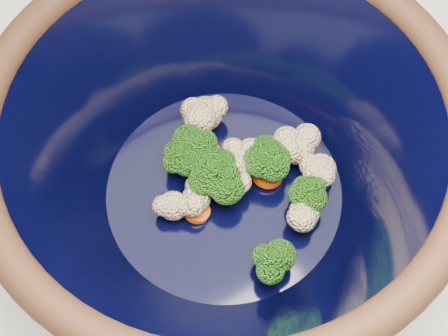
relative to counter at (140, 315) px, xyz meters
The scene contains 3 objects.
counter is the anchor object (origin of this frame).
mixing_bowl 0.57m from the counter, 36.06° to the right, with size 0.45×0.45×0.18m.
vegetable_pile 0.53m from the counter, 33.36° to the right, with size 0.17×0.20×0.05m.
Camera 1 is at (-0.02, -0.31, 1.47)m, focal length 50.00 mm.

